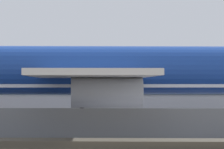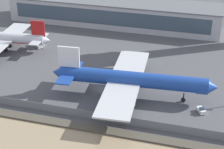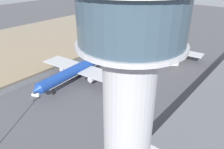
# 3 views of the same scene
# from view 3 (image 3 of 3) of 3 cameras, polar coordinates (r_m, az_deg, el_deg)

# --- Properties ---
(ground_plane) EXTENTS (500.00, 500.00, 0.00)m
(ground_plane) POSITION_cam_3_polar(r_m,az_deg,el_deg) (110.22, -4.51, 0.22)
(ground_plane) COLOR #4C4C51
(waterfront_lagoon) EXTENTS (320.00, 98.00, 0.01)m
(waterfront_lagoon) POSITION_cam_3_polar(r_m,az_deg,el_deg) (164.36, -22.94, 7.18)
(waterfront_lagoon) COLOR #937F60
(waterfront_lagoon) RESTS_ON ground
(shoreline_seawall) EXTENTS (320.00, 3.00, 0.50)m
(shoreline_seawall) POSITION_cam_3_polar(r_m,az_deg,el_deg) (124.02, -11.41, 2.99)
(shoreline_seawall) COLOR #474238
(shoreline_seawall) RESTS_ON ground
(perimeter_fence) EXTENTS (280.00, 0.10, 2.56)m
(perimeter_fence) POSITION_cam_3_polar(r_m,az_deg,el_deg) (120.40, -10.07, 2.91)
(perimeter_fence) COLOR slate
(perimeter_fence) RESTS_ON ground
(cargo_jet_blue) EXTENTS (50.06, 42.98, 14.85)m
(cargo_jet_blue) POSITION_cam_3_polar(r_m,az_deg,el_deg) (102.78, -8.65, 1.46)
(cargo_jet_blue) COLOR #193D93
(cargo_jet_blue) RESTS_ON ground
(passenger_jet_silver) EXTENTS (40.08, 34.21, 12.54)m
(passenger_jet_silver) POSITION_cam_3_polar(r_m,az_deg,el_deg) (134.29, 15.87, 6.42)
(passenger_jet_silver) COLOR silver
(passenger_jet_silver) RESTS_ON ground
(baggage_tug) EXTENTS (2.94, 3.58, 1.80)m
(baggage_tug) POSITION_cam_3_polar(r_m,az_deg,el_deg) (96.37, -19.27, -4.92)
(baggage_tug) COLOR white
(baggage_tug) RESTS_ON ground
(ops_van) EXTENTS (5.22, 5.11, 2.48)m
(ops_van) POSITION_cam_3_polar(r_m,az_deg,el_deg) (123.06, 15.74, 2.83)
(ops_van) COLOR white
(ops_van) RESTS_ON ground
(control_tower) EXTENTS (13.00, 13.00, 49.20)m
(control_tower) POSITION_cam_3_polar(r_m,az_deg,el_deg) (30.97, 4.06, -15.07)
(control_tower) COLOR #ADADB2
(control_tower) RESTS_ON ground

